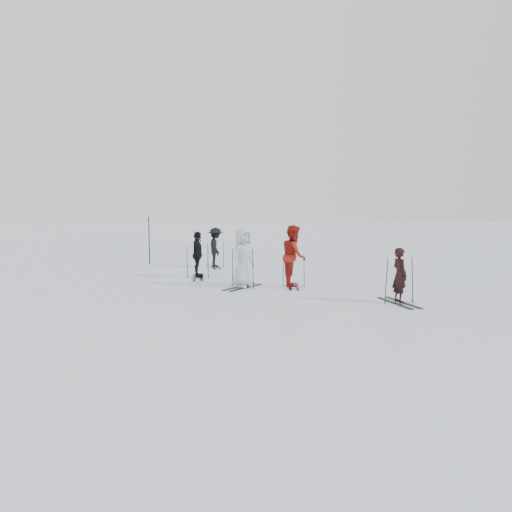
{
  "coord_description": "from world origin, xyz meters",
  "views": [
    {
      "loc": [
        -2.57,
        -15.36,
        2.69
      ],
      "look_at": [
        0.0,
        1.0,
        1.0
      ],
      "focal_mm": 35.0,
      "sensor_mm": 36.0,
      "label": 1
    }
  ],
  "objects_px": {
    "skier_red": "(294,257)",
    "skier_near_dark": "(400,276)",
    "skier_uphill_left": "(198,255)",
    "skier_grey": "(243,258)",
    "skier_uphill_far": "(216,248)",
    "piste_marker": "(149,240)"
  },
  "relations": [
    {
      "from": "skier_red",
      "to": "skier_near_dark",
      "type": "bearing_deg",
      "value": -133.75
    },
    {
      "from": "skier_uphill_left",
      "to": "skier_grey",
      "type": "bearing_deg",
      "value": -148.93
    },
    {
      "from": "skier_near_dark",
      "to": "skier_uphill_far",
      "type": "distance_m",
      "value": 9.78
    },
    {
      "from": "skier_red",
      "to": "piste_marker",
      "type": "bearing_deg",
      "value": 45.84
    },
    {
      "from": "skier_uphill_far",
      "to": "piste_marker",
      "type": "distance_m",
      "value": 3.39
    },
    {
      "from": "skier_near_dark",
      "to": "skier_uphill_far",
      "type": "xyz_separation_m",
      "value": [
        -4.39,
        8.74,
        0.1
      ]
    },
    {
      "from": "skier_grey",
      "to": "skier_uphill_left",
      "type": "xyz_separation_m",
      "value": [
        -1.37,
        2.44,
        -0.12
      ]
    },
    {
      "from": "skier_near_dark",
      "to": "piste_marker",
      "type": "height_order",
      "value": "piste_marker"
    },
    {
      "from": "skier_uphill_far",
      "to": "skier_red",
      "type": "bearing_deg",
      "value": -161.77
    },
    {
      "from": "skier_near_dark",
      "to": "skier_uphill_left",
      "type": "xyz_separation_m",
      "value": [
        -5.28,
        5.73,
        0.09
      ]
    },
    {
      "from": "skier_uphill_left",
      "to": "skier_uphill_far",
      "type": "xyz_separation_m",
      "value": [
        0.89,
        3.01,
        0.0
      ]
    },
    {
      "from": "skier_uphill_left",
      "to": "skier_red",
      "type": "bearing_deg",
      "value": -128.18
    },
    {
      "from": "skier_uphill_left",
      "to": "skier_uphill_far",
      "type": "height_order",
      "value": "skier_uphill_far"
    },
    {
      "from": "piste_marker",
      "to": "skier_uphill_far",
      "type": "bearing_deg",
      "value": -30.82
    },
    {
      "from": "skier_grey",
      "to": "skier_uphill_left",
      "type": "height_order",
      "value": "skier_grey"
    },
    {
      "from": "skier_near_dark",
      "to": "skier_uphill_far",
      "type": "relative_size",
      "value": 0.89
    },
    {
      "from": "skier_near_dark",
      "to": "skier_red",
      "type": "relative_size",
      "value": 0.75
    },
    {
      "from": "skier_red",
      "to": "skier_grey",
      "type": "distance_m",
      "value": 1.69
    },
    {
      "from": "skier_red",
      "to": "skier_uphill_left",
      "type": "relative_size",
      "value": 1.19
    },
    {
      "from": "skier_red",
      "to": "skier_grey",
      "type": "xyz_separation_m",
      "value": [
        -1.68,
        0.12,
        -0.04
      ]
    },
    {
      "from": "skier_grey",
      "to": "skier_uphill_far",
      "type": "bearing_deg",
      "value": 47.35
    },
    {
      "from": "skier_grey",
      "to": "piste_marker",
      "type": "xyz_separation_m",
      "value": [
        -3.38,
        7.19,
        0.12
      ]
    }
  ]
}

